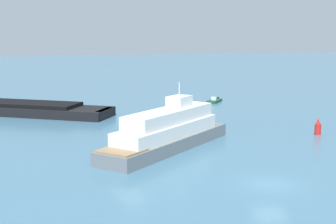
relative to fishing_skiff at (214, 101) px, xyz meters
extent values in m
plane|color=teal|center=(-10.73, -41.22, -0.22)|extent=(400.00, 400.00, 0.00)
cube|color=black|center=(-19.12, -10.24, 0.44)|extent=(2.99, 4.15, 1.08)
cube|color=#19472D|center=(-0.01, -0.02, -0.04)|extent=(3.54, 3.96, 0.37)
cube|color=white|center=(-0.19, -0.24, 0.40)|extent=(0.91, 0.86, 0.50)
cube|color=black|center=(1.24, 1.62, 0.06)|extent=(0.42, 0.42, 0.56)
cube|color=slate|center=(-15.45, -28.61, 0.41)|extent=(15.78, 14.87, 1.27)
cube|color=white|center=(-15.45, -28.61, 1.70)|extent=(12.49, 11.80, 1.30)
cube|color=white|center=(-15.15, -28.34, 3.00)|extent=(10.86, 10.25, 1.30)
cube|color=white|center=(-13.80, -27.11, 4.20)|extent=(2.95, 2.90, 1.10)
cube|color=#937551|center=(-20.72, -33.41, 1.13)|extent=(4.72, 4.74, 0.16)
cylinder|color=silver|center=(-13.80, -27.11, 5.45)|extent=(0.10, 0.10, 1.40)
cylinder|color=red|center=(2.41, -26.45, 0.38)|extent=(0.70, 0.70, 1.20)
cone|color=red|center=(2.41, -26.45, 1.33)|extent=(0.49, 0.49, 0.70)
camera|label=1|loc=(-27.25, -73.33, 11.18)|focal=52.12mm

